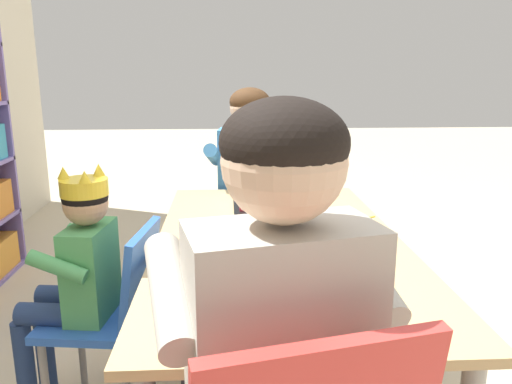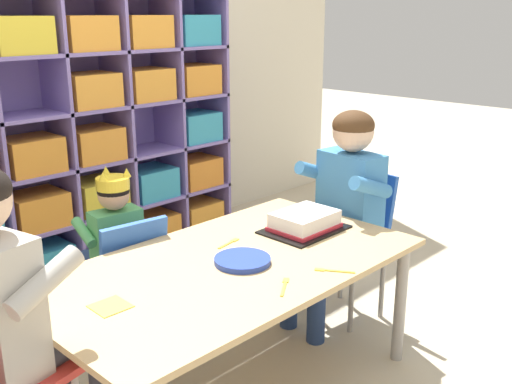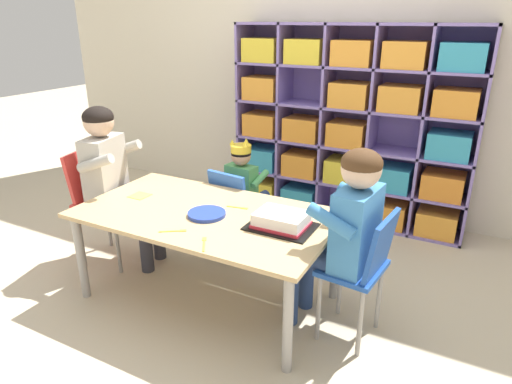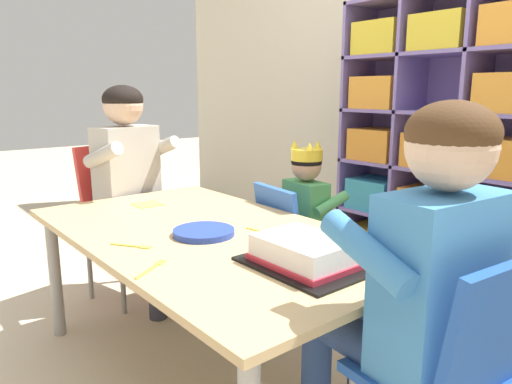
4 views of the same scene
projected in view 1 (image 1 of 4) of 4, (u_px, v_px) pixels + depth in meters
The scene contains 12 objects.
activity_table at pixel (279, 256), 1.68m from camera, with size 1.45×0.81×0.56m.
classroom_chair_blue at pixel (114, 309), 1.58m from camera, with size 0.36×0.37×0.64m.
child_with_crown at pixel (77, 267), 1.55m from camera, with size 0.31×0.32×0.83m.
adult_helper_seated at pixel (270, 328), 0.88m from camera, with size 0.47×0.45×1.07m.
classroom_chair_guest_side at pixel (251, 205), 2.56m from camera, with size 0.34×0.36×0.72m.
guest_at_table_side at pixel (249, 172), 2.41m from camera, with size 0.45×0.43×1.02m.
birthday_cake_on_tray at pixel (264, 196), 2.10m from camera, with size 0.35×0.25×0.08m.
paper_plate_stack at pixel (289, 234), 1.70m from camera, with size 0.21×0.21×0.02m, color #233DA3.
paper_napkin_square at pixel (293, 310), 1.18m from camera, with size 0.11×0.11×0.00m, color #F4DB4C.
fork_by_napkin at pixel (363, 238), 1.68m from camera, with size 0.12×0.09×0.00m.
fork_at_table_front_edge at pixel (359, 220), 1.88m from camera, with size 0.09×0.13×0.00m.
fork_beside_plate_stack at pixel (236, 228), 1.79m from camera, with size 0.13×0.04×0.00m.
Camera 1 is at (-1.58, 0.17, 1.11)m, focal length 35.43 mm.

